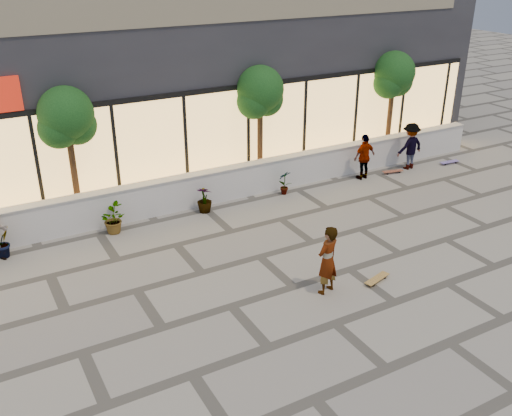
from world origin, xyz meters
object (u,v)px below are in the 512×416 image
tree_mideast (260,95)px  skater_right_near (364,157)px  tree_midwest (67,120)px  skateboard_right_near (393,171)px  tree_east (394,77)px  skater_right_far (410,146)px  skateboard_right_far (449,162)px  skater_center (328,260)px  skateboard_center (377,279)px

tree_mideast → skater_right_near: 4.18m
tree_midwest → skateboard_right_near: (10.50, -1.53, -2.91)m
tree_east → skater_right_far: bearing=-97.5°
tree_midwest → skateboard_right_far: tree_midwest is taller
tree_east → skater_center: tree_east is taller
tree_midwest → skater_right_near: tree_midwest is taller
tree_east → skateboard_right_far: (1.46, -1.80, -2.91)m
tree_east → skateboard_right_far: size_ratio=4.98×
skateboard_right_far → skateboard_right_near: bearing=178.6°
tree_east → skater_right_near: size_ratio=2.50×
skater_right_far → skateboard_center: size_ratio=2.09×
tree_midwest → skateboard_right_far: (12.96, -1.80, -2.91)m
tree_east → skateboard_right_near: (-1.00, -1.53, -2.91)m
skateboard_right_near → skateboard_right_far: size_ratio=0.98×
skater_center → skateboard_center: size_ratio=2.09×
skater_right_far → skater_right_near: bearing=-2.8°
skater_center → skater_right_near: skater_center is taller
tree_east → skater_right_near: 3.43m
tree_mideast → skateboard_right_near: (4.50, -1.53, -2.91)m
tree_east → skater_right_far: (-0.19, -1.40, -2.15)m
tree_mideast → tree_east: same height
skateboard_center → skateboard_right_far: size_ratio=1.01×
skater_right_far → tree_midwest: bearing=-9.8°
skateboard_center → skateboard_right_near: (5.14, 5.30, -0.00)m
skater_center → skater_right_far: skater_right_far is taller
skateboard_center → tree_midwest: bearing=112.0°
tree_east → skater_center: (-7.46, -6.59, -2.15)m
skateboard_center → skateboard_right_far: bearing=17.3°
skater_center → tree_midwest: bearing=-76.0°
skateboard_right_near → skateboard_right_far: skateboard_right_far is taller
skateboard_right_near → skateboard_right_far: bearing=5.6°
skateboard_right_near → skater_center: bearing=-130.0°
tree_mideast → skateboard_right_far: 7.76m
skater_center → skater_right_near: bearing=-152.8°
skater_right_near → skateboard_center: size_ratio=1.97×
tree_mideast → skateboard_right_near: size_ratio=5.07×
skater_right_far → skateboard_right_far: bearing=163.5°
skater_right_far → skateboard_right_near: size_ratio=2.16×
skater_center → skater_right_near: (5.23, 5.19, -0.05)m
skater_right_near → skater_right_far: skater_right_far is taller
tree_mideast → skateboard_right_far: tree_mideast is taller
skater_center → tree_east: bearing=-156.1°
skater_right_near → skateboard_right_far: (3.69, -0.40, -0.71)m
skater_center → skater_right_far: size_ratio=1.00×
tree_east → skateboard_right_far: tree_east is taller
tree_mideast → skateboard_right_far: size_ratio=4.98×
tree_east → skater_right_near: bearing=-147.9°
skateboard_center → skater_right_far: bearing=26.2°
skater_right_far → tree_mideast: bearing=-17.5°
tree_midwest → skater_right_near: (9.27, -1.40, -2.20)m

